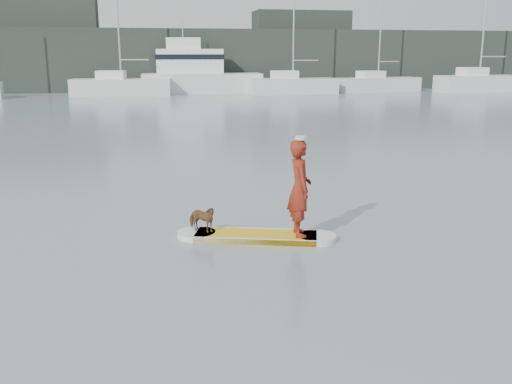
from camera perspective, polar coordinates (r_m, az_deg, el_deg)
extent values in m
plane|color=slate|center=(8.06, -18.01, -14.70)|extent=(140.00, 140.00, 0.00)
cube|color=gold|center=(11.81, 0.00, -4.43)|extent=(2.62, 1.49, 0.12)
cylinder|color=silver|center=(12.00, -5.97, -4.22)|extent=(0.80, 0.80, 0.12)
cylinder|color=silver|center=(11.76, 6.09, -4.60)|extent=(0.80, 0.80, 0.12)
cube|color=silver|center=(12.17, 0.17, -3.89)|extent=(2.41, 0.78, 0.12)
cube|color=silver|center=(11.47, -0.18, -5.01)|extent=(2.41, 0.78, 0.12)
imported|color=maroon|center=(11.48, 4.39, 0.39)|extent=(0.51, 0.74, 1.96)
cylinder|color=silver|center=(11.29, 4.48, 5.42)|extent=(0.22, 0.22, 0.07)
imported|color=#52311C|center=(11.87, -5.46, -2.67)|extent=(0.72, 0.65, 0.57)
cylinder|color=black|center=(11.77, 4.13, 0.22)|extent=(0.12, 0.30, 1.89)
cube|color=black|center=(12.02, 4.05, -3.95)|extent=(0.10, 0.05, 0.32)
cube|color=silver|center=(53.08, -13.29, 10.17)|extent=(8.97, 3.70, 1.45)
cube|color=white|center=(53.17, -14.30, 11.30)|extent=(2.64, 2.16, 0.73)
cylinder|color=#B7B7BC|center=(53.10, -13.68, 16.99)|extent=(0.15, 0.15, 11.20)
cylinder|color=#B7B7BC|center=(52.82, -12.07, 12.81)|extent=(2.48, 0.39, 0.10)
cube|color=silver|center=(53.67, 3.70, 10.52)|extent=(8.12, 2.78, 1.41)
cube|color=white|center=(53.40, 2.87, 11.65)|extent=(2.30, 1.88, 0.71)
cylinder|color=#B7B7BC|center=(53.65, 3.80, 16.77)|extent=(0.14, 0.14, 10.29)
cylinder|color=#B7B7BC|center=(53.93, 5.01, 12.98)|extent=(2.42, 0.15, 0.10)
cube|color=silver|center=(57.99, 12.08, 10.46)|extent=(8.71, 3.85, 1.34)
cube|color=white|center=(57.50, 11.40, 11.47)|extent=(2.61, 2.11, 0.67)
cylinder|color=#B7B7BC|center=(57.99, 12.40, 16.60)|extent=(0.13, 0.13, 11.10)
cylinder|color=#B7B7BC|center=(58.54, 13.16, 12.59)|extent=(2.28, 0.47, 0.10)
cube|color=silver|center=(55.02, -5.42, 10.78)|extent=(11.27, 3.88, 1.82)
cube|color=white|center=(54.90, -6.66, 12.86)|extent=(6.23, 2.99, 2.23)
cube|color=white|center=(54.87, -7.31, 14.54)|extent=(3.19, 2.01, 1.01)
cube|color=black|center=(54.89, -6.67, 13.28)|extent=(6.34, 3.07, 0.46)
cylinder|color=#B7B7BC|center=(54.91, -7.35, 15.91)|extent=(0.10, 0.10, 1.62)
cube|color=black|center=(60.07, -12.48, 12.77)|extent=(90.00, 6.00, 6.00)
cube|color=black|center=(62.05, -22.06, 13.52)|extent=(14.00, 4.00, 9.00)
cube|color=black|center=(63.36, 4.49, 13.99)|extent=(10.00, 4.00, 8.00)
cube|color=silver|center=(60.50, 21.38, 10.06)|extent=(8.44, 3.32, 1.56)
cube|color=white|center=(59.98, 20.82, 11.20)|extent=(2.43, 2.14, 0.78)
cylinder|color=#B7B7BC|center=(60.52, 21.92, 15.93)|extent=(0.16, 0.16, 10.88)
cylinder|color=#B7B7BC|center=(61.21, 22.65, 12.39)|extent=(2.68, 0.25, 0.11)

